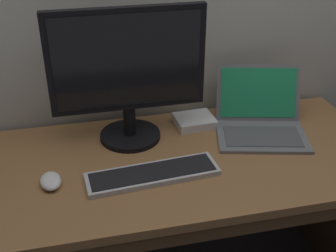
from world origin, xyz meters
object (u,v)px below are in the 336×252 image
at_px(external_monitor, 128,73).
at_px(computer_mouse, 51,181).
at_px(external_drive_box, 194,121).
at_px(wired_keyboard, 153,174).
at_px(laptop_space_gray, 260,120).

relative_size(external_monitor, computer_mouse, 5.56).
bearing_deg(external_drive_box, computer_mouse, -153.38).
xyz_separation_m(wired_keyboard, external_drive_box, (0.24, 0.32, 0.01)).
bearing_deg(external_monitor, laptop_space_gray, -5.37).
bearing_deg(external_drive_box, external_monitor, -168.11).
bearing_deg(wired_keyboard, computer_mouse, 175.44).
height_order(wired_keyboard, external_drive_box, external_drive_box).
distance_m(computer_mouse, external_drive_box, 0.65).
bearing_deg(computer_mouse, external_drive_box, 19.52).
distance_m(external_monitor, external_drive_box, 0.39).
bearing_deg(external_monitor, wired_keyboard, -82.00).
bearing_deg(laptop_space_gray, computer_mouse, -167.42).
xyz_separation_m(laptop_space_gray, wired_keyboard, (-0.48, -0.21, -0.04)).
height_order(laptop_space_gray, wired_keyboard, laptop_space_gray).
relative_size(wired_keyboard, computer_mouse, 4.56).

